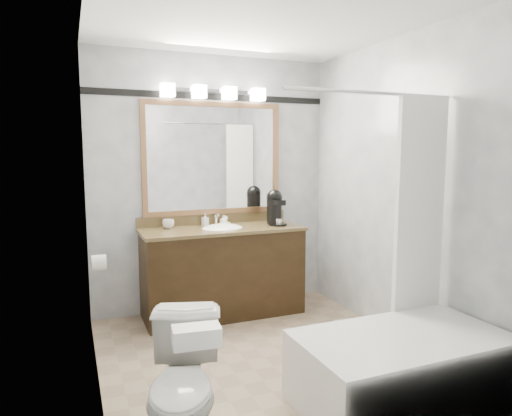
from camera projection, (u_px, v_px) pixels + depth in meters
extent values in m
cube|color=gray|center=(264.00, 358.00, 3.50)|extent=(2.40, 2.60, 0.01)
cube|color=white|center=(265.00, 17.00, 3.19)|extent=(2.40, 2.60, 0.01)
cube|color=silver|center=(213.00, 184.00, 4.54)|extent=(2.40, 0.01, 2.50)
cube|color=silver|center=(375.00, 220.00, 2.15)|extent=(2.40, 0.01, 2.50)
cube|color=silver|center=(91.00, 202.00, 2.89)|extent=(0.01, 2.60, 2.50)
cube|color=silver|center=(397.00, 190.00, 3.80)|extent=(0.01, 2.60, 2.50)
cube|color=black|center=(223.00, 273.00, 4.38)|extent=(1.50, 0.55, 0.82)
cube|color=olive|center=(222.00, 229.00, 4.33)|extent=(1.53, 0.58, 0.03)
cube|color=olive|center=(214.00, 219.00, 4.57)|extent=(1.53, 0.03, 0.10)
ellipsoid|color=white|center=(222.00, 231.00, 4.33)|extent=(0.44, 0.34, 0.14)
cube|color=#986A45|center=(213.00, 104.00, 4.43)|extent=(1.40, 0.04, 0.05)
cube|color=#986A45|center=(214.00, 211.00, 4.56)|extent=(1.40, 0.04, 0.05)
cube|color=#986A45|center=(144.00, 159.00, 4.24)|extent=(0.05, 0.04, 1.00)
cube|color=#986A45|center=(276.00, 158.00, 4.74)|extent=(0.05, 0.04, 1.00)
cube|color=white|center=(213.00, 159.00, 4.49)|extent=(1.30, 0.01, 1.00)
cube|color=silver|center=(213.00, 91.00, 4.40)|extent=(0.90, 0.05, 0.03)
cube|color=white|center=(168.00, 90.00, 4.19)|extent=(0.12, 0.12, 0.12)
cube|color=white|center=(199.00, 92.00, 4.30)|extent=(0.12, 0.12, 0.12)
cube|color=white|center=(229.00, 93.00, 4.41)|extent=(0.12, 0.12, 0.12)
cube|color=white|center=(258.00, 95.00, 4.53)|extent=(0.12, 0.12, 0.12)
cube|color=black|center=(212.00, 97.00, 4.43)|extent=(2.40, 0.01, 0.06)
cube|color=white|center=(402.00, 370.00, 2.83)|extent=(1.30, 0.72, 0.45)
cylinder|color=silver|center=(373.00, 93.00, 2.96)|extent=(1.30, 0.02, 0.02)
cube|color=white|center=(420.00, 208.00, 3.21)|extent=(0.40, 0.04, 1.55)
cylinder|color=white|center=(99.00, 263.00, 3.60)|extent=(0.11, 0.12, 0.12)
imported|color=white|center=(184.00, 387.00, 2.38)|extent=(0.57, 0.77, 0.69)
cube|color=white|center=(197.00, 336.00, 2.07)|extent=(0.23, 0.14, 0.09)
cylinder|color=black|center=(278.00, 224.00, 4.47)|extent=(0.18, 0.18, 0.02)
cylinder|color=black|center=(274.00, 210.00, 4.51)|extent=(0.15, 0.15, 0.26)
sphere|color=black|center=(274.00, 197.00, 4.49)|extent=(0.16, 0.16, 0.16)
cube|color=black|center=(279.00, 203.00, 4.43)|extent=(0.11, 0.11, 0.05)
cylinder|color=silver|center=(279.00, 221.00, 4.45)|extent=(0.06, 0.06, 0.06)
imported|color=white|center=(168.00, 224.00, 4.28)|extent=(0.14, 0.14, 0.09)
imported|color=white|center=(205.00, 220.00, 4.43)|extent=(0.06, 0.06, 0.12)
imported|color=white|center=(223.00, 220.00, 4.50)|extent=(0.10, 0.10, 0.09)
cube|color=beige|center=(225.00, 224.00, 4.46)|extent=(0.10, 0.07, 0.03)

